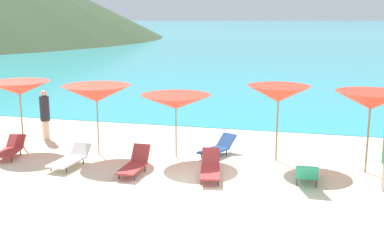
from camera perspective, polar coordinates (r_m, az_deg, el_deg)
ground_plane at (r=22.16m, az=7.18°, el=0.13°), size 50.00×100.00×0.30m
ocean_water at (r=238.68m, az=13.74°, el=10.86°), size 650.00×440.00×0.02m
umbrella_0 at (r=17.23m, az=-19.84°, el=3.58°), size 2.20×2.20×2.32m
umbrella_1 at (r=15.74m, az=-11.29°, el=3.09°), size 2.42×2.42×2.30m
umbrella_2 at (r=15.12m, az=-1.94°, el=2.17°), size 2.30×2.30×2.05m
umbrella_3 at (r=14.95m, az=10.22°, el=3.07°), size 2.13×2.13×2.39m
umbrella_4 at (r=14.47m, az=20.48°, el=2.17°), size 2.02×2.02×2.39m
lounge_chair_0 at (r=14.04m, az=-6.84°, el=-5.17°), size 0.56×1.50×0.72m
lounge_chair_1 at (r=15.71m, az=3.07°, el=-3.25°), size 1.12×1.61×0.60m
lounge_chair_2 at (r=16.58m, az=-20.78°, el=-3.23°), size 0.88×1.59×0.60m
lounge_chair_3 at (r=13.57m, az=2.19°, el=-5.71°), size 0.81×1.69×0.69m
lounge_chair_6 at (r=13.39m, az=13.51°, el=-6.15°), size 0.60×1.48×0.71m
lounge_chair_7 at (r=15.06m, az=-14.27°, el=-4.47°), size 0.76×1.65×0.56m
beachgoer_0 at (r=18.39m, az=-17.08°, el=0.74°), size 0.35×0.35×1.83m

